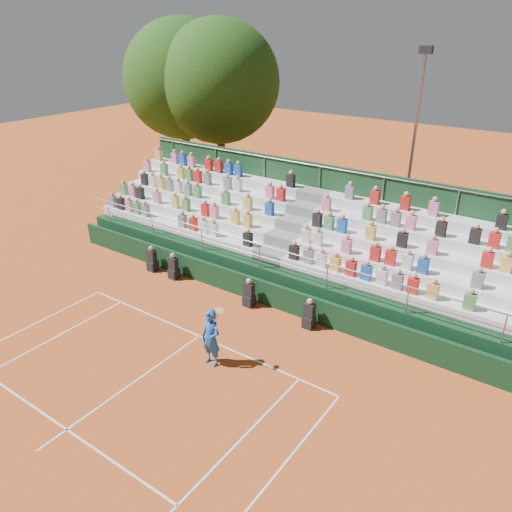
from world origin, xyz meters
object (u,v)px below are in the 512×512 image
Objects in this scene: tennis_player at (211,338)px; floodlight_mast at (415,133)px; tree_west at (183,80)px; tree_east at (219,82)px.

floodlight_mast is at bearing 85.50° from tennis_player.
tree_west reaches higher than floodlight_mast.
tree_west is 1.00× the size of tree_east.
tree_east is (-10.93, 14.21, 5.87)m from tennis_player.
tennis_player is 0.21× the size of tree_east.
floodlight_mast is (1.12, 14.17, 4.27)m from tennis_player.
tree_west reaches higher than tennis_player.
tennis_player is 18.87m from tree_east.
tree_east is at bearing 179.81° from floodlight_mast.
tree_west is at bearing 134.31° from tennis_player.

